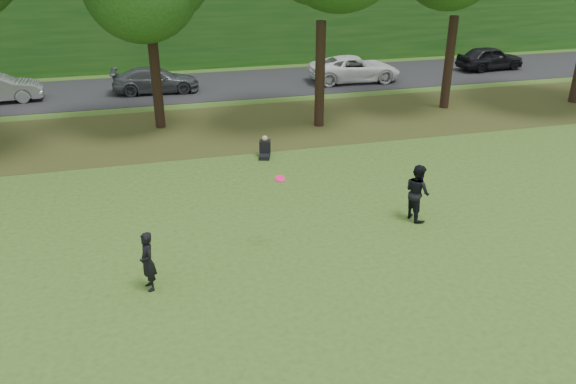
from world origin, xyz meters
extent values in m
plane|color=#335219|center=(0.00, 0.00, 0.00)|extent=(120.00, 120.00, 0.00)
cube|color=#463919|center=(0.00, 13.00, 0.01)|extent=(60.00, 7.00, 0.01)
cube|color=black|center=(0.00, 21.00, 0.01)|extent=(70.00, 7.00, 0.02)
cube|color=#174814|center=(0.00, 27.00, 2.50)|extent=(70.00, 3.00, 5.00)
imported|color=black|center=(-3.97, 0.93, 0.76)|extent=(0.50, 0.63, 1.53)
imported|color=black|center=(4.03, 2.71, 0.88)|extent=(0.77, 0.93, 1.75)
imported|color=#45494D|center=(-2.87, 20.27, 0.70)|extent=(4.74, 2.12, 1.35)
imported|color=silver|center=(8.62, 19.88, 0.76)|extent=(5.45, 2.73, 1.48)
imported|color=black|center=(18.20, 20.69, 0.76)|extent=(4.45, 2.09, 1.47)
cylinder|color=#FF1562|center=(-0.41, 1.98, 2.11)|extent=(0.36, 0.34, 0.16)
cube|color=black|center=(0.69, 8.86, 0.08)|extent=(0.55, 0.65, 0.16)
cube|color=black|center=(0.77, 9.13, 0.36)|extent=(0.50, 0.45, 0.56)
sphere|color=tan|center=(0.77, 9.13, 0.72)|extent=(0.22, 0.22, 0.22)
cylinder|color=black|center=(-3.00, 13.90, 2.06)|extent=(0.44, 0.44, 4.12)
cylinder|color=black|center=(4.00, 12.30, 2.31)|extent=(0.44, 0.44, 4.62)
cylinder|color=black|center=(11.00, 13.50, 2.23)|extent=(0.44, 0.44, 4.45)
camera|label=1|loc=(-3.66, -11.11, 7.89)|focal=35.00mm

